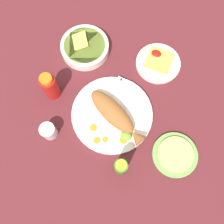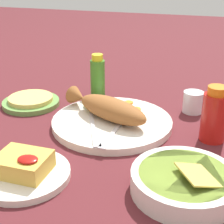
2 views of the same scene
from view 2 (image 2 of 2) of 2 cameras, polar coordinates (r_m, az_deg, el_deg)
ground_plane at (r=0.88m, az=0.00°, el=-2.25°), size 4.00×4.00×0.00m
main_plate at (r=0.88m, az=0.00°, el=-1.73°), size 0.31×0.31×0.02m
fried_fish at (r=0.87m, az=-0.71°, el=0.73°), size 0.26×0.17×0.06m
fork_near at (r=0.80m, az=0.21°, el=-3.47°), size 0.02×0.19×0.00m
fork_far at (r=0.82m, az=-3.08°, el=-3.08°), size 0.09×0.17×0.00m
carrot_slice_near at (r=0.93m, az=4.01°, el=0.48°), size 0.03×0.03×0.00m
carrot_slice_mid at (r=0.97m, az=2.83°, el=1.59°), size 0.02×0.02×0.00m
carrot_slice_far at (r=0.97m, az=1.07°, el=1.46°), size 0.02×0.02×0.00m
carrot_slice_extra at (r=0.97m, az=-2.87°, el=1.39°), size 0.03×0.03×0.00m
lime_wedge_main at (r=0.95m, az=-3.44°, el=1.57°), size 0.04×0.04×0.02m
hot_sauce_bottle_red at (r=0.82m, az=16.66°, el=-0.57°), size 0.06×0.06×0.13m
hot_sauce_bottle_green at (r=1.04m, az=-2.40°, el=5.75°), size 0.04×0.04×0.14m
salt_cup at (r=0.98m, az=13.30°, el=1.42°), size 0.06×0.06×0.06m
side_plate_fries at (r=0.70m, az=-14.37°, el=-10.05°), size 0.18×0.18×0.01m
fries_pile at (r=0.69m, az=-14.56°, el=-8.30°), size 0.10×0.08×0.04m
guacamole_bowl at (r=0.65m, az=11.94°, el=-11.15°), size 0.20×0.20×0.05m
tortilla_plate at (r=1.03m, az=-13.30°, el=1.50°), size 0.16×0.16×0.01m
tortilla_stack at (r=1.03m, az=-13.37°, el=2.17°), size 0.13×0.13×0.01m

